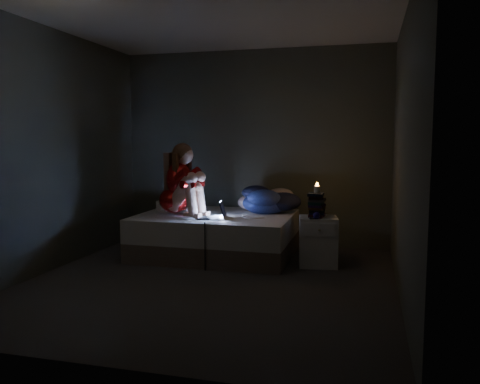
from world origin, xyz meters
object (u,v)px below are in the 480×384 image
(woman, at_px, (174,179))
(phone, at_px, (311,218))
(laptop, at_px, (211,210))
(nightstand, at_px, (318,241))
(candle, at_px, (317,190))
(bed, at_px, (216,235))

(woman, height_order, phone, woman)
(woman, xyz_separation_m, laptop, (0.52, -0.15, -0.33))
(woman, distance_m, laptop, 0.63)
(nightstand, bearing_deg, woman, 171.24)
(laptop, height_order, candle, candle)
(nightstand, distance_m, candle, 0.58)
(bed, distance_m, woman, 0.85)
(woman, height_order, candle, woman)
(candle, bearing_deg, bed, 172.08)
(woman, relative_size, phone, 6.23)
(laptop, bearing_deg, phone, -6.92)
(laptop, xyz_separation_m, candle, (1.18, 0.17, 0.24))
(phone, bearing_deg, candle, 58.61)
(woman, bearing_deg, bed, 37.68)
(woman, xyz_separation_m, phone, (1.65, -0.09, -0.38))
(candle, relative_size, phone, 0.57)
(bed, height_order, laptop, laptop)
(bed, relative_size, woman, 2.11)
(nightstand, bearing_deg, bed, 162.68)
(bed, relative_size, candle, 23.02)
(bed, distance_m, phone, 1.25)
(bed, xyz_separation_m, laptop, (0.05, -0.34, 0.36))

